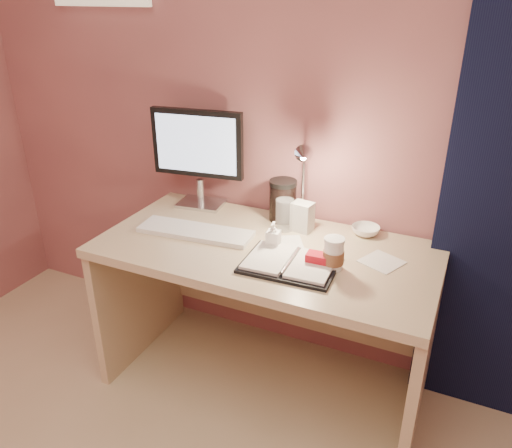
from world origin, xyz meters
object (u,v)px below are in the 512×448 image
at_px(clear_cup, 285,215).
at_px(coffee_cup, 333,255).
at_px(keyboard, 195,231).
at_px(dark_jar, 283,202).
at_px(product_box, 302,217).
at_px(monitor, 198,150).
at_px(lotion_bottle, 273,236).
at_px(planner, 293,263).
at_px(desk, 272,284).
at_px(desk_lamp, 289,175).
at_px(bowl, 366,231).

bearing_deg(clear_cup, coffee_cup, -39.78).
relative_size(keyboard, coffee_cup, 3.90).
xyz_separation_m(coffee_cup, dark_jar, (-0.34, 0.34, 0.03)).
height_order(coffee_cup, product_box, product_box).
xyz_separation_m(monitor, lotion_bottle, (0.50, -0.27, -0.22)).
height_order(keyboard, planner, planner).
distance_m(keyboard, coffee_cup, 0.64).
distance_m(desk, monitor, 0.72).
height_order(monitor, desk_lamp, monitor).
relative_size(desk, desk_lamp, 3.43).
height_order(monitor, keyboard, monitor).
height_order(lotion_bottle, desk_lamp, desk_lamp).
bearing_deg(desk_lamp, monitor, 152.86).
height_order(monitor, bowl, monitor).
relative_size(clear_cup, desk_lamp, 0.34).
xyz_separation_m(desk, planner, (0.16, -0.18, 0.24)).
bearing_deg(planner, dark_jar, 114.70).
bearing_deg(planner, keyboard, 167.29).
xyz_separation_m(planner, dark_jar, (-0.20, 0.38, 0.07)).
relative_size(keyboard, planner, 1.37).
xyz_separation_m(coffee_cup, bowl, (0.04, 0.34, -0.04)).
distance_m(dark_jar, product_box, 0.14).
bearing_deg(desk, desk_lamp, 78.09).
bearing_deg(clear_cup, desk, -94.30).
xyz_separation_m(desk, bowl, (0.35, 0.21, 0.24)).
bearing_deg(bowl, desk_lamp, -163.29).
xyz_separation_m(planner, bowl, (0.19, 0.39, 0.01)).
height_order(monitor, clear_cup, monitor).
distance_m(desk, bowl, 0.48).
relative_size(lotion_bottle, desk_lamp, 0.29).
distance_m(monitor, dark_jar, 0.47).
bearing_deg(lotion_bottle, bowl, 42.44).
height_order(clear_cup, lotion_bottle, clear_cup).
distance_m(clear_cup, lotion_bottle, 0.19).
xyz_separation_m(lotion_bottle, product_box, (0.05, 0.21, 0.01)).
bearing_deg(dark_jar, product_box, -29.75).
distance_m(clear_cup, desk_lamp, 0.19).
xyz_separation_m(keyboard, desk_lamp, (0.35, 0.20, 0.24)).
bearing_deg(coffee_cup, clear_cup, 140.22).
bearing_deg(product_box, planner, -67.90).
xyz_separation_m(monitor, coffee_cup, (0.77, -0.33, -0.22)).
xyz_separation_m(planner, clear_cup, (-0.15, 0.29, 0.06)).
height_order(keyboard, coffee_cup, coffee_cup).
bearing_deg(bowl, product_box, -163.92).
bearing_deg(bowl, coffee_cup, -97.31).
xyz_separation_m(keyboard, dark_jar, (0.29, 0.29, 0.08)).
xyz_separation_m(coffee_cup, lotion_bottle, (-0.27, 0.06, -0.00)).
xyz_separation_m(keyboard, bowl, (0.68, 0.30, 0.01)).
bearing_deg(keyboard, planner, -15.56).
bearing_deg(desk, dark_jar, 100.40).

